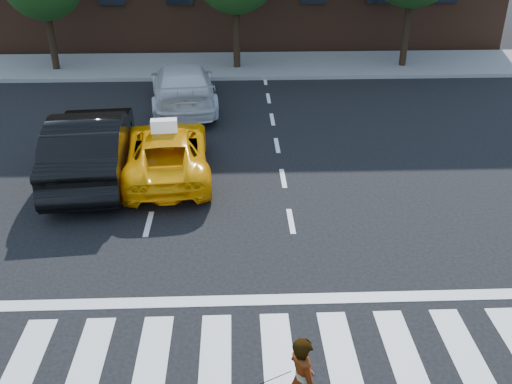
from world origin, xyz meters
TOP-DOWN VIEW (x-y plane):
  - ground at (0.00, 0.00)m, footprint 120.00×120.00m
  - crosswalk at (0.00, 0.00)m, footprint 13.00×2.40m
  - stop_line at (0.00, 1.60)m, footprint 12.00×0.30m
  - sidewalk_far at (0.00, 17.50)m, footprint 30.00×4.00m
  - taxi at (-1.40, 7.00)m, footprint 2.50×4.73m
  - black_sedan at (-3.34, 7.00)m, footprint 2.30×5.37m
  - white_suv at (-1.39, 12.39)m, footprint 2.71×5.43m
  - woman at (1.21, -1.10)m, footprint 0.55×0.64m
  - taxi_sign at (-1.40, 6.80)m, footprint 0.67×0.34m

SIDE VIEW (x-z plane):
  - ground at x=0.00m, z-range 0.00..0.00m
  - crosswalk at x=0.00m, z-range 0.00..0.01m
  - stop_line at x=0.00m, z-range 0.00..0.01m
  - sidewalk_far at x=0.00m, z-range 0.00..0.15m
  - taxi at x=-1.40m, z-range 0.00..1.27m
  - woman at x=1.21m, z-range 0.00..1.49m
  - white_suv at x=-1.39m, z-range 0.00..1.52m
  - black_sedan at x=-3.34m, z-range 0.00..1.72m
  - taxi_sign at x=-1.40m, z-range 1.27..1.59m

